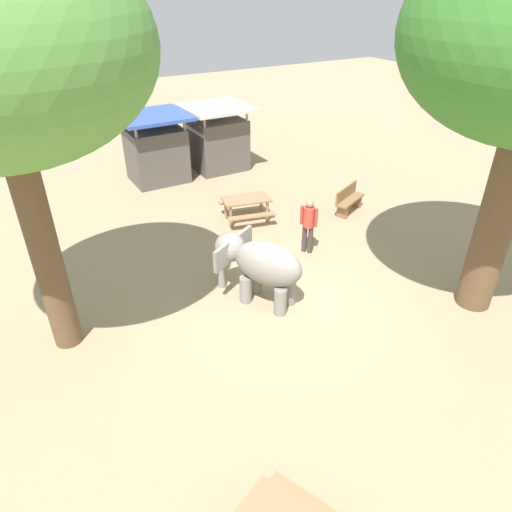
{
  "coord_description": "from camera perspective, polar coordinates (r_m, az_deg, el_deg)",
  "views": [
    {
      "loc": [
        -5.08,
        -7.26,
        6.71
      ],
      "look_at": [
        -0.18,
        1.14,
        0.8
      ],
      "focal_mm": 32.01,
      "sensor_mm": 36.0,
      "label": 1
    }
  ],
  "objects": [
    {
      "name": "person_handler",
      "position": [
        12.77,
        6.58,
        4.23
      ],
      "size": [
        0.32,
        0.44,
        1.62
      ],
      "rotation": [
        0.0,
        0.0,
        -2.56
      ],
      "color": "#3F3833",
      "rests_on": "ground_plane"
    },
    {
      "name": "ground_plane",
      "position": [
        11.12,
        3.78,
        -5.94
      ],
      "size": [
        60.0,
        60.0,
        0.0
      ],
      "primitive_type": "plane",
      "color": "tan"
    },
    {
      "name": "market_stall_blue",
      "position": [
        18.1,
        -12.37,
        12.64
      ],
      "size": [
        2.5,
        2.5,
        2.52
      ],
      "color": "#59514C",
      "rests_on": "ground_plane"
    },
    {
      "name": "market_stall_white",
      "position": [
        19.01,
        -4.78,
        14.14
      ],
      "size": [
        2.5,
        2.5,
        2.52
      ],
      "color": "#59514C",
      "rests_on": "ground_plane"
    },
    {
      "name": "picnic_table_far",
      "position": [
        14.63,
        -1.22,
        6.53
      ],
      "size": [
        1.79,
        1.78,
        0.78
      ],
      "rotation": [
        0.0,
        0.0,
        6.06
      ],
      "color": "#9E7A51",
      "rests_on": "ground_plane"
    },
    {
      "name": "elephant",
      "position": [
        10.67,
        0.39,
        -0.92
      ],
      "size": [
        1.96,
        2.25,
        1.61
      ],
      "rotation": [
        0.0,
        0.0,
        2.08
      ],
      "color": "gray",
      "rests_on": "ground_plane"
    },
    {
      "name": "wooden_bench",
      "position": [
        15.57,
        11.48,
        7.02
      ],
      "size": [
        1.44,
        0.93,
        0.88
      ],
      "rotation": [
        0.0,
        0.0,
        3.56
      ],
      "color": "olive",
      "rests_on": "ground_plane"
    }
  ]
}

